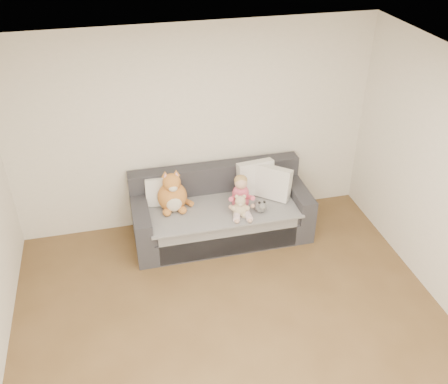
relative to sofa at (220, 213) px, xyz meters
The scene contains 10 objects.
room_shell 1.93m from the sofa, 97.93° to the right, with size 5.00×5.00×5.00m.
sofa is the anchor object (origin of this frame).
cushion_left 0.80m from the sofa, 167.85° to the left, with size 0.40×0.22×0.36m.
cushion_right_back 0.64m from the sofa, 16.13° to the left, with size 0.49×0.26×0.44m.
cushion_right_front 0.77m from the sofa, ahead, with size 0.48×0.45×0.43m.
toddler 0.45m from the sofa, 42.58° to the right, with size 0.32×0.47×0.46m.
plush_cat 0.70m from the sofa, behind, with size 0.44×0.38×0.55m.
teddy_bear 0.46m from the sofa, 62.30° to the right, with size 0.23×0.18×0.29m.
plush_cow 0.57m from the sofa, 34.65° to the right, with size 0.15×0.23×0.19m.
sippy_cup 0.36m from the sofa, 45.58° to the right, with size 0.10×0.07×0.11m.
Camera 1 is at (-0.95, -2.98, 3.97)m, focal length 40.00 mm.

